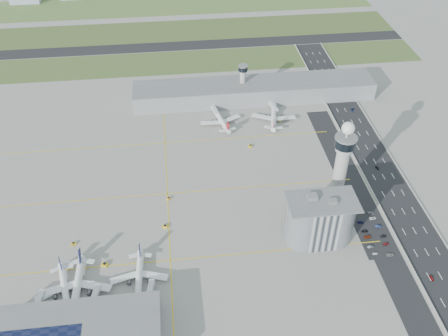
{
  "coord_description": "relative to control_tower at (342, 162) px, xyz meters",
  "views": [
    {
      "loc": [
        -31.35,
        -229.11,
        230.22
      ],
      "look_at": [
        0.0,
        35.0,
        15.0
      ],
      "focal_mm": 40.0,
      "sensor_mm": 36.0,
      "label": 1
    }
  ],
  "objects": [
    {
      "name": "car_lot_6",
      "position": [
        19.92,
        -49.97,
        -34.38
      ],
      "size": [
        4.82,
        2.34,
        1.32
      ],
      "primitive_type": "imported",
      "rotation": [
        0.0,
        0.0,
        1.54
      ],
      "color": "gray",
      "rests_on": "ground"
    },
    {
      "name": "car_hw_4",
      "position": [
        36.49,
        169.8,
        -34.4
      ],
      "size": [
        1.69,
        3.85,
        1.29
      ],
      "primitive_type": "imported",
      "rotation": [
        0.0,
        0.0,
        0.04
      ],
      "color": "#9295A1",
      "rests_on": "ground"
    },
    {
      "name": "ground",
      "position": [
        -72.0,
        -8.0,
        -35.04
      ],
      "size": [
        1000.0,
        1000.0,
        0.0
      ],
      "primitive_type": "plane",
      "color": "#9B9890"
    },
    {
      "name": "car_lot_10",
      "position": [
        20.3,
        -18.42,
        -34.39
      ],
      "size": [
        4.89,
        2.6,
        1.31
      ],
      "primitive_type": "imported",
      "rotation": [
        0.0,
        0.0,
        1.66
      ],
      "color": "silver",
      "rests_on": "ground"
    },
    {
      "name": "car_lot_11",
      "position": [
        20.78,
        -13.37,
        -34.43
      ],
      "size": [
        4.46,
        2.41,
        1.23
      ],
      "primitive_type": "imported",
      "rotation": [
        0.0,
        0.0,
        1.4
      ],
      "color": "gray",
      "rests_on": "ground"
    },
    {
      "name": "airplane_near_b",
      "position": [
        -164.27,
        -55.76,
        -28.68
      ],
      "size": [
        39.62,
        46.28,
        12.72
      ],
      "primitive_type": null,
      "rotation": [
        0.0,
        0.0,
        -1.59
      ],
      "color": "white",
      "rests_on": "ground"
    },
    {
      "name": "car_lot_7",
      "position": [
        20.68,
        -40.98,
        -34.47
      ],
      "size": [
        4.13,
        2.23,
        1.14
      ],
      "primitive_type": "imported",
      "rotation": [
        0.0,
        0.0,
        1.74
      ],
      "color": "maroon",
      "rests_on": "ground"
    },
    {
      "name": "jet_bridge_near_0",
      "position": [
        -185.0,
        -69.0,
        -32.19
      ],
      "size": [
        5.39,
        14.31,
        5.7
      ],
      "primitive_type": null,
      "rotation": [
        0.0,
        0.0,
        1.4
      ],
      "color": "silver",
      "rests_on": "ground"
    },
    {
      "name": "jet_bridge_near_2",
      "position": [
        -125.0,
        -69.0,
        -32.19
      ],
      "size": [
        5.39,
        14.31,
        5.7
      ],
      "primitive_type": null,
      "rotation": [
        0.0,
        0.0,
        1.4
      ],
      "color": "silver",
      "rests_on": "ground"
    },
    {
      "name": "highway",
      "position": [
        43.0,
        -8.0,
        -34.99
      ],
      "size": [
        28.0,
        500.0,
        0.1
      ],
      "primitive_type": "cube",
      "color": "black",
      "rests_on": "ground"
    },
    {
      "name": "tug_2",
      "position": [
        -114.4,
        -10.02,
        -34.11
      ],
      "size": [
        3.54,
        2.73,
        1.86
      ],
      "primitive_type": null,
      "rotation": [
        0.0,
        0.0,
        1.39
      ],
      "color": "gold",
      "rests_on": "ground"
    },
    {
      "name": "airplane_near_c",
      "position": [
        -130.07,
        -51.78,
        -29.51
      ],
      "size": [
        34.87,
        40.59,
        11.06
      ],
      "primitive_type": null,
      "rotation": [
        0.0,
        0.0,
        -1.6
      ],
      "color": "white",
      "rests_on": "ground"
    },
    {
      "name": "tug_0",
      "position": [
        -170.87,
        -18.25,
        -34.19
      ],
      "size": [
        3.53,
        3.19,
        1.7
      ],
      "primitive_type": null,
      "rotation": [
        0.0,
        0.0,
        -1.05
      ],
      "color": "gold",
      "rests_on": "ground"
    },
    {
      "name": "car_lot_3",
      "position": [
        11.26,
        -29.04,
        -34.46
      ],
      "size": [
        4.01,
        1.64,
        1.16
      ],
      "primitive_type": "imported",
      "rotation": [
        0.0,
        0.0,
        1.57
      ],
      "color": "black",
      "rests_on": "ground"
    },
    {
      "name": "parking_lot",
      "position": [
        16.0,
        -30.0,
        -34.99
      ],
      "size": [
        20.0,
        44.0,
        0.1
      ],
      "primitive_type": "cube",
      "color": "black",
      "rests_on": "ground"
    },
    {
      "name": "jet_bridge_near_1",
      "position": [
        -155.0,
        -69.0,
        -32.19
      ],
      "size": [
        5.39,
        14.31,
        5.7
      ],
      "primitive_type": null,
      "rotation": [
        0.0,
        0.0,
        1.4
      ],
      "color": "silver",
      "rests_on": "ground"
    },
    {
      "name": "tug_1",
      "position": [
        -150.53,
        -37.32,
        -34.02
      ],
      "size": [
        4.22,
        3.76,
        2.04
      ],
      "primitive_type": null,
      "rotation": [
        0.0,
        0.0,
        -2.05
      ],
      "color": "gold",
      "rests_on": "ground"
    },
    {
      "name": "landside_road",
      "position": [
        18.0,
        -18.0,
        -35.0
      ],
      "size": [
        18.0,
        260.0,
        0.08
      ],
      "primitive_type": "cube",
      "color": "black",
      "rests_on": "ground"
    },
    {
      "name": "admin_building",
      "position": [
        -20.01,
        -30.0,
        -19.74
      ],
      "size": [
        42.0,
        24.0,
        33.5
      ],
      "color": "#B2B2B7",
      "rests_on": "ground"
    },
    {
      "name": "control_tower",
      "position": [
        0.0,
        0.0,
        0.0
      ],
      "size": [
        14.0,
        14.0,
        64.5
      ],
      "color": "#ADAAA5",
      "rests_on": "ground"
    },
    {
      "name": "car_hw_2",
      "position": [
        48.95,
        110.84,
        -34.4
      ],
      "size": [
        2.88,
        4.91,
        1.28
      ],
      "primitive_type": "imported",
      "rotation": [
        0.0,
        0.0,
        -0.17
      ],
      "color": "navy",
      "rests_on": "ground"
    },
    {
      "name": "car_lot_2",
      "position": [
        11.34,
        -33.93,
        -34.39
      ],
      "size": [
        4.94,
        2.82,
        1.3
      ],
      "primitive_type": "imported",
      "rotation": [
        0.0,
        0.0,
        1.72
      ],
      "color": "maroon",
      "rests_on": "ground"
    },
    {
      "name": "car_hw_0",
      "position": [
        36.9,
        -69.57,
        -34.38
      ],
      "size": [
        1.82,
        3.97,
        1.32
      ],
      "primitive_type": "imported",
      "rotation": [
        0.0,
        0.0,
        0.07
      ],
      "color": "maroon",
      "rests_on": "ground"
    },
    {
      "name": "car_lot_4",
      "position": [
        11.16,
        -20.92,
        -34.38
      ],
      "size": [
        4.03,
        2.0,
        1.32
      ],
      "primitive_type": "imported",
      "rotation": [
        0.0,
        0.0,
        1.45
      ],
      "color": "#12124D",
      "rests_on": "ground"
    },
    {
      "name": "car_lot_1",
      "position": [
        10.29,
        -42.21,
        -34.41
      ],
      "size": [
        4.01,
        1.93,
        1.27
      ],
      "primitive_type": "imported",
      "rotation": [
        0.0,
        0.0,
        1.73
      ],
      "color": "slate",
      "rests_on": "ground"
    },
    {
      "name": "car_lot_9",
      "position": [
        21.29,
        -25.8,
        -34.43
      ],
      "size": [
        3.76,
        1.37,
        1.23
      ],
      "primitive_type": "imported",
      "rotation": [
        0.0,
        0.0,
        1.59
      ],
      "color": "navy",
      "rests_on": "ground"
    },
    {
      "name": "jet_bridge_far_1",
      "position": [
        -20.0,
        124.0,
        -32.19
      ],
      "size": [
        5.39,
        14.31,
        5.7
      ],
      "primitive_type": null,
      "rotation": [
        0.0,
        0.0,
        -1.4
      ],
      "color": "silver",
      "rests_on": "ground"
    },
    {
      "name": "jet_bridge_far_0",
      "position": [
        -70.0,
        124.0,
        -32.19
      ],
      "size": [
        5.39,
        14.31,
        5.7
      ],
      "primitive_type": null,
      "rotation": [
        0.0,
        0.0,
        -1.4
      ],
      "color": "silver",
      "rests_on": "ground"
    },
    {
      "name": "airplane_near_a",
      "position": [
        -170.85,
        -55.58,
        -29.58
      ],
      "size": [
        41.35,
        45.66,
        10.91
      ],
      "primitive_type": null,
      "rotation": [
        0.0,
        0.0,
        -1.33
      ],
      "color": "white",
      "rests_on": "ground"
    },
    {
      "name": "car_lot_0",
      "position": [
        11.1,
        -47.78,
        -34.45
      ],
      "size": [
        3.57,
        1.71,
        1.18
      ],
      "primitive_type": "imported",
      "rotation": [
        0.0,
        0.0,
        1.66
      ],
      "color": "white",
      "rests_on": "ground"
    },
    {
      "name": "grass_strip_0",
      "position": [
        -92.0,
        217.0,
        -35.0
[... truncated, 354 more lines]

